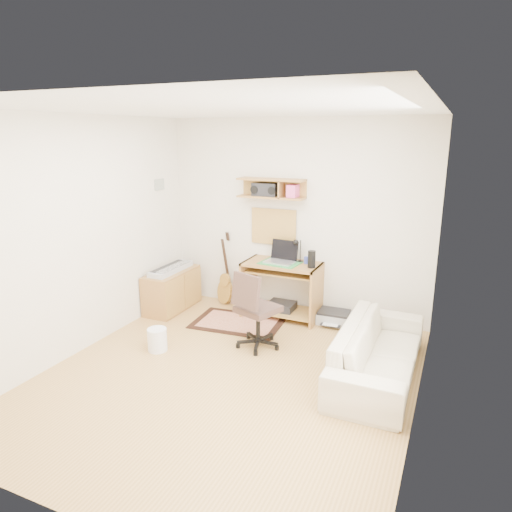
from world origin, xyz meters
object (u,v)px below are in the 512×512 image
at_px(desk, 282,290).
at_px(cabinet, 172,290).
at_px(sofa, 379,343).
at_px(task_chair, 258,309).
at_px(printer, 334,317).

relative_size(desk, cabinet, 1.11).
relative_size(desk, sofa, 0.54).
distance_m(desk, task_chair, 0.97).
bearing_deg(desk, cabinet, -166.83).
distance_m(task_chair, cabinet, 1.71).
xyz_separation_m(desk, cabinet, (-1.50, -0.35, -0.10)).
height_order(cabinet, sofa, sofa).
bearing_deg(task_chair, sofa, 14.44).
height_order(desk, printer, desk).
distance_m(desk, cabinet, 1.55).
xyz_separation_m(task_chair, sofa, (1.38, -0.11, -0.10)).
xyz_separation_m(printer, sofa, (0.75, -1.14, 0.27)).
xyz_separation_m(desk, sofa, (1.46, -1.07, -0.02)).
bearing_deg(printer, sofa, -58.86).
bearing_deg(sofa, desk, 53.55).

